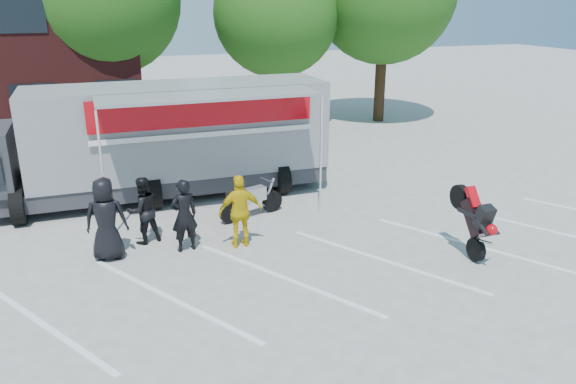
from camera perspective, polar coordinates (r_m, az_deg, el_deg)
ground at (r=11.13m, az=0.39°, el=-11.13°), size 100.00×100.00×0.00m
parking_bay_lines at (r=11.95m, az=-1.34°, el=-8.84°), size 18.09×13.33×0.01m
tree_mid at (r=25.43m, az=-1.20°, el=17.63°), size 5.44×5.44×7.68m
transporter_truck at (r=17.22m, az=-12.15°, el=-0.33°), size 10.41×5.13×3.29m
parked_motorcycle at (r=15.22m, az=-3.68°, el=-2.54°), size 2.11×1.25×1.05m
stunt_bike_rider at (r=13.81m, az=16.93°, el=-5.73°), size 0.74×1.52×1.78m
spectator_leather_a at (r=13.13m, az=-18.01°, el=-2.63°), size 1.04×0.78×1.91m
spectator_leather_b at (r=13.14m, az=-10.52°, el=-2.35°), size 0.69×0.50×1.74m
spectator_leather_c at (r=13.80m, az=-14.54°, el=-1.81°), size 0.95×0.84×1.65m
spectator_hivis at (r=13.17m, az=-4.85°, el=-1.98°), size 1.05×0.47×1.77m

